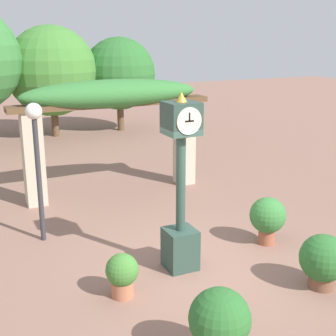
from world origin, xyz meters
TOP-DOWN VIEW (x-y plane):
  - ground_plane at (0.00, 0.00)m, footprint 60.00×60.00m
  - pedestal_clock at (-0.30, 0.12)m, footprint 0.53×0.58m
  - pergola at (0.00, 4.46)m, footprint 5.06×1.06m
  - potted_plant_near_left at (1.67, 0.28)m, footprint 0.71×0.71m
  - potted_plant_near_right at (-0.98, -2.30)m, footprint 0.78×0.78m
  - potted_plant_far_left at (1.46, -1.46)m, footprint 0.77×0.77m
  - potted_plant_far_right at (-1.54, -0.33)m, footprint 0.52×0.52m
  - lamp_post at (-2.25, 2.33)m, footprint 0.31×0.31m
  - tree_line at (-0.54, 11.99)m, footprint 9.23×4.25m

SIDE VIEW (x-z plane):
  - ground_plane at x=0.00m, z-range 0.00..0.00m
  - potted_plant_far_right at x=-1.54m, z-range 0.04..0.75m
  - potted_plant_far_left at x=1.46m, z-range 0.03..0.94m
  - potted_plant_near_right at x=-0.98m, z-range 0.06..1.06m
  - potted_plant_near_left at x=1.67m, z-range 0.08..1.03m
  - pedestal_clock at x=-0.30m, z-range -0.12..2.96m
  - lamp_post at x=-2.25m, z-range 0.61..3.36m
  - pergola at x=0.00m, z-range 0.79..3.70m
  - tree_line at x=-0.54m, z-range 0.27..5.28m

